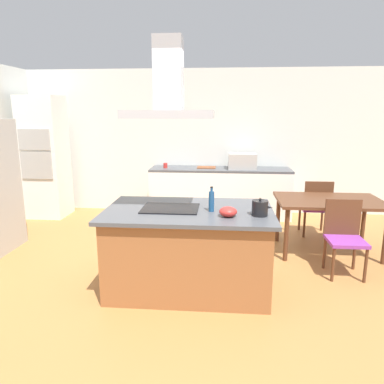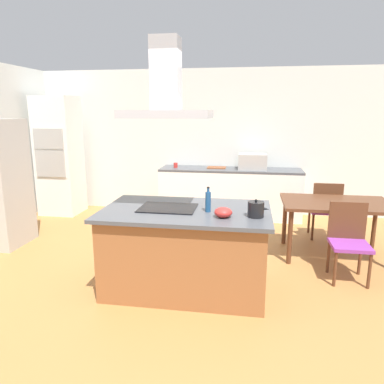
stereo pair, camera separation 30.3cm
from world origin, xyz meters
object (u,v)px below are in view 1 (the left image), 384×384
object	(u,v)px
tea_kettle	(260,208)
chair_facing_island	(344,232)
mixing_bowl	(228,212)
countertop_microwave	(242,161)
wall_oven_stack	(45,157)
olive_oil_bottle	(211,201)
chair_facing_back_wall	(316,204)
dining_table	(329,205)
range_hood	(169,92)
coffee_mug_red	(165,165)
cutting_board	(206,167)
cooktop	(170,208)

from	to	relation	value
tea_kettle	chair_facing_island	size ratio (longest dim) A/B	0.24
mixing_bowl	chair_facing_island	bearing A→B (deg)	29.08
countertop_microwave	wall_oven_stack	bearing A→B (deg)	-176.29
olive_oil_bottle	chair_facing_back_wall	world-z (taller)	olive_oil_bottle
mixing_bowl	chair_facing_back_wall	bearing A→B (deg)	56.43
dining_table	range_hood	distance (m)	2.75
mixing_bowl	countertop_microwave	world-z (taller)	countertop_microwave
coffee_mug_red	chair_facing_back_wall	distance (m)	2.74
cutting_board	wall_oven_stack	bearing A→B (deg)	-174.52
tea_kettle	range_hood	distance (m)	1.47
range_hood	coffee_mug_red	bearing A→B (deg)	100.05
mixing_bowl	cutting_board	xyz separation A→B (m)	(-0.36, 3.16, -0.04)
cooktop	mixing_bowl	xyz separation A→B (m)	(0.61, -0.23, 0.04)
olive_oil_bottle	chair_facing_island	bearing A→B (deg)	21.04
range_hood	wall_oven_stack	bearing A→B (deg)	135.61
cooktop	range_hood	distance (m)	1.20
cooktop	countertop_microwave	distance (m)	3.02
chair_facing_back_wall	wall_oven_stack	bearing A→B (deg)	170.73
chair_facing_island	dining_table	bearing A→B (deg)	90.00
olive_oil_bottle	cutting_board	xyz separation A→B (m)	(-0.19, 2.99, -0.10)
cooktop	countertop_microwave	bearing A→B (deg)	72.56
chair_facing_back_wall	chair_facing_island	world-z (taller)	same
mixing_bowl	coffee_mug_red	world-z (taller)	mixing_bowl
cutting_board	range_hood	world-z (taller)	range_hood
chair_facing_back_wall	countertop_microwave	bearing A→B (deg)	137.78
cooktop	coffee_mug_red	bearing A→B (deg)	100.05
tea_kettle	dining_table	bearing A→B (deg)	51.97
olive_oil_bottle	wall_oven_stack	world-z (taller)	wall_oven_stack
mixing_bowl	wall_oven_stack	world-z (taller)	wall_oven_stack
mixing_bowl	range_hood	bearing A→B (deg)	159.22
coffee_mug_red	range_hood	size ratio (longest dim) A/B	0.10
coffee_mug_red	cutting_board	xyz separation A→B (m)	(0.76, 0.06, -0.04)
chair_facing_island	range_hood	bearing A→B (deg)	-164.78
tea_kettle	chair_facing_back_wall	distance (m)	2.37
coffee_mug_red	dining_table	bearing A→B (deg)	-33.33
coffee_mug_red	chair_facing_island	distance (m)	3.45
chair_facing_island	mixing_bowl	bearing A→B (deg)	-150.92
tea_kettle	wall_oven_stack	xyz separation A→B (m)	(-3.63, 2.82, 0.12)
tea_kettle	countertop_microwave	bearing A→B (deg)	90.41
olive_oil_bottle	coffee_mug_red	world-z (taller)	olive_oil_bottle
cutting_board	tea_kettle	bearing A→B (deg)	-77.75
cooktop	range_hood	xyz separation A→B (m)	(0.00, 0.00, 1.20)
wall_oven_stack	chair_facing_back_wall	distance (m)	4.81
dining_table	chair_facing_back_wall	bearing A→B (deg)	90.00
mixing_bowl	chair_facing_island	xyz separation A→B (m)	(1.40, 0.78, -0.44)
tea_kettle	coffee_mug_red	bearing A→B (deg)	115.26
olive_oil_bottle	range_hood	size ratio (longest dim) A/B	0.29
countertop_microwave	cutting_board	bearing A→B (deg)	175.61
dining_table	chair_facing_island	distance (m)	0.68
olive_oil_bottle	countertop_microwave	world-z (taller)	countertop_microwave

